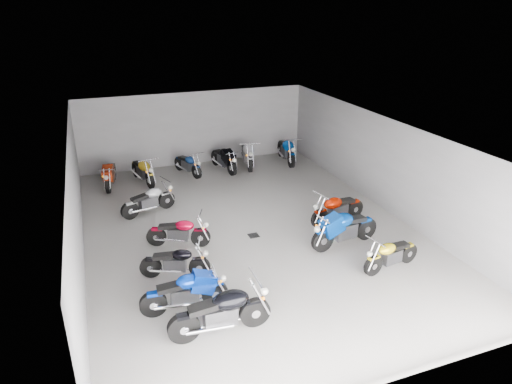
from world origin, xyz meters
The scene contains 20 objects.
ground centered at (0.00, 0.00, 0.00)m, with size 14.00×14.00×0.00m, color gray.
wall_back centered at (0.00, 7.00, 1.60)m, with size 10.00×0.10×3.20m, color gray.
wall_left centered at (-5.00, 0.00, 1.60)m, with size 0.10×14.00×3.20m, color gray.
wall_right centered at (5.00, 0.00, 1.60)m, with size 0.10×14.00×3.20m, color gray.
ceiling centered at (0.00, 0.00, 3.22)m, with size 10.00×14.00×0.04m, color black.
drain_grate centered at (0.00, -0.50, 0.01)m, with size 0.32×0.32×0.01m, color black.
motorcycle_left_a centered at (-2.22, -4.51, 0.56)m, with size 2.31×0.45×1.02m.
motorcycle_left_b centered at (-2.77, -3.43, 0.50)m, with size 2.10×0.44×0.92m.
motorcycle_left_c centered at (-2.71, -1.93, 0.45)m, with size 1.80×0.75×0.82m.
motorcycle_left_d centered at (-2.29, -0.31, 0.46)m, with size 1.82×0.84×0.84m.
motorcycle_left_f centered at (-2.79, 2.31, 0.48)m, with size 1.93×0.77×0.88m.
motorcycle_right_b centered at (2.83, -3.59, 0.45)m, with size 1.88×0.49×0.83m.
motorcycle_right_c centered at (2.31, -2.00, 0.56)m, with size 2.32×0.54×1.02m.
motorcycle_right_d centered at (2.88, -0.60, 0.51)m, with size 2.10×0.57×0.93m.
motorcycle_back_a centered at (-3.86, 5.36, 0.51)m, with size 0.59×2.10×0.93m.
motorcycle_back_b centered at (-2.59, 5.32, 0.52)m, with size 0.66×2.13×0.95m.
motorcycle_back_c centered at (-0.69, 5.61, 0.46)m, with size 0.78×1.86×0.85m.
motorcycle_back_d centered at (0.88, 5.59, 0.52)m, with size 0.59×2.16×0.96m.
motorcycle_back_e centered at (2.01, 5.75, 0.56)m, with size 0.64×2.31×1.02m.
motorcycle_back_f centered at (3.85, 5.66, 0.56)m, with size 0.55×2.35×1.03m.
Camera 1 is at (-4.35, -12.35, 6.76)m, focal length 32.00 mm.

